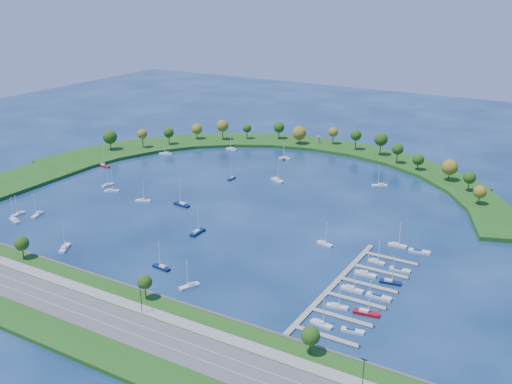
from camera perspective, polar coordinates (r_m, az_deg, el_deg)
The scene contains 38 objects.
ground at distance 313.06m, azimuth -1.25°, elevation -0.80°, with size 700.00×700.00×0.00m, color #072143.
south_shoreline at distance 227.31m, azimuth -17.97°, elevation -9.98°, with size 420.00×43.10×11.60m.
breakwater at distance 375.32m, azimuth -3.38°, elevation 2.87°, with size 286.74×247.64×2.00m.
breakwater_trees at distance 388.41m, azimuth 3.57°, elevation 4.91°, with size 240.19×96.26×14.87m.
harbor_tower at distance 416.98m, azimuth 5.95°, elevation 5.02°, with size 2.60×2.60×4.73m.
dock_system at distance 228.52m, azimuth 9.13°, elevation -9.21°, with size 24.28×82.00×1.60m.
moored_boat_0 at distance 316.32m, azimuth -10.78°, elevation -0.77°, with size 8.00×5.37×11.51m.
moored_boat_1 at distance 307.41m, azimuth -7.11°, elevation -1.16°, with size 9.68×3.89×13.83m.
moored_boat_2 at distance 243.94m, azimuth -9.03°, elevation -7.08°, with size 8.36×3.18×11.99m.
moored_boat_3 at distance 273.80m, azimuth -5.62°, elevation -3.81°, with size 2.59×9.18×13.48m.
moored_boat_4 at distance 345.56m, azimuth -2.35°, elevation 1.35°, with size 1.92×6.56×9.60m.
moored_boat_5 at distance 379.89m, azimuth -14.34°, elevation 2.47°, with size 9.27×4.08×13.18m.
moored_boat_6 at distance 263.12m, azimuth 6.58°, elevation -4.88°, with size 7.75×3.51×11.00m.
moored_boat_7 at distance 315.95m, azimuth -21.78°, elevation -1.92°, with size 2.06×7.22×10.60m.
moored_boat_8 at distance 228.78m, azimuth -6.38°, elevation -8.87°, with size 5.61×8.29×11.93m.
moored_boat_9 at distance 384.94m, azimuth 2.75°, elevation 3.30°, with size 7.56×2.66×10.90m.
moored_boat_10 at distance 344.55m, azimuth -13.97°, elevation 0.71°, with size 3.51×7.85×11.16m.
moored_boat_11 at distance 405.51m, azimuth -2.36°, elevation 4.17°, with size 8.09×2.87×11.67m.
moored_boat_12 at distance 334.36m, azimuth -13.65°, elevation 0.16°, with size 7.79×6.42×11.70m.
moored_boat_13 at distance 311.71m, azimuth -20.19°, elevation -1.99°, with size 4.49×8.19×11.60m.
moored_boat_14 at distance 308.62m, azimuth -22.09°, elevation -2.46°, with size 8.50×4.59×12.03m.
moored_boat_15 at distance 342.06m, azimuth 2.06°, elevation 1.18°, with size 9.54×6.20×13.66m.
moored_boat_16 at distance 384.77m, azimuth 2.67°, elevation 3.29°, with size 5.05×6.54×9.65m.
moored_boat_17 at distance 398.78m, azimuth -8.64°, elevation 3.69°, with size 8.48×5.32×12.10m.
moored_boat_18 at distance 270.10m, azimuth -17.83°, elevation -5.07°, with size 6.61×9.14×13.30m.
moored_boat_19 at distance 340.53m, azimuth 11.73°, elevation 0.67°, with size 8.55×6.53×12.58m.
docked_boat_0 at distance 206.04m, azimuth 6.28°, elevation -12.38°, with size 8.32×3.29×11.90m.
docked_boat_1 at distance 204.31m, azimuth 9.22°, elevation -12.95°, with size 7.97×3.31×1.58m.
docked_boat_2 at distance 216.56m, azimuth 7.77°, elevation -10.72°, with size 8.08×3.50×11.49m.
docked_boat_3 at distance 214.21m, azimuth 10.49°, elevation -11.24°, with size 9.47×3.87×13.51m.
docked_boat_4 at distance 228.07m, azimuth 9.18°, elevation -9.11°, with size 8.64×2.44×12.69m.
docked_boat_5 at distance 225.07m, azimuth 11.66°, elevation -9.77°, with size 9.32×2.62×1.90m.
docked_boat_6 at distance 239.73m, azimuth 10.43°, elevation -7.67°, with size 8.81×2.82×12.80m.
docked_boat_7 at distance 235.78m, azimuth 12.72°, elevation -8.35°, with size 8.49×3.63×12.09m.
docked_boat_8 at distance 250.69m, azimuth 11.47°, elevation -6.48°, with size 7.15×2.39×10.36m.
docked_boat_9 at distance 246.15m, azimuth 13.59°, elevation -7.23°, with size 8.51×3.06×1.70m.
docked_boat_10 at distance 267.08m, azimuth 13.37°, elevation -4.93°, with size 8.14×2.98×11.70m.
docked_boat_11 at distance 263.75m, azimuth 15.34°, elevation -5.49°, with size 9.30×3.77×1.84m.
Camera 1 is at (154.27, -249.05, 110.37)m, focal length 41.82 mm.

